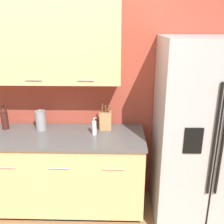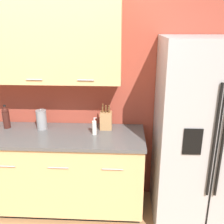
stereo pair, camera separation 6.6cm
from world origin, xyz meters
name	(u,v)px [view 1 (the left image)]	position (x,y,z in m)	size (l,w,h in m)	color
wall_back	(42,76)	(0.00, 0.96, 1.47)	(10.00, 0.39, 2.60)	#993D2D
counter_unit	(43,171)	(0.01, 0.67, 0.46)	(2.19, 0.64, 0.91)	black
refrigerator	(204,134)	(1.70, 0.62, 0.95)	(0.95, 0.74, 1.90)	#9E9EA0
knife_block	(106,120)	(0.70, 0.82, 1.01)	(0.13, 0.11, 0.28)	#A87A4C
wine_bottle	(4,118)	(-0.39, 0.80, 1.03)	(0.08, 0.08, 0.26)	#3D1914
soap_dispenser	(94,128)	(0.59, 0.67, 0.99)	(0.05, 0.05, 0.19)	silver
steel_canister	(41,120)	(0.00, 0.79, 1.02)	(0.11, 0.11, 0.23)	gray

